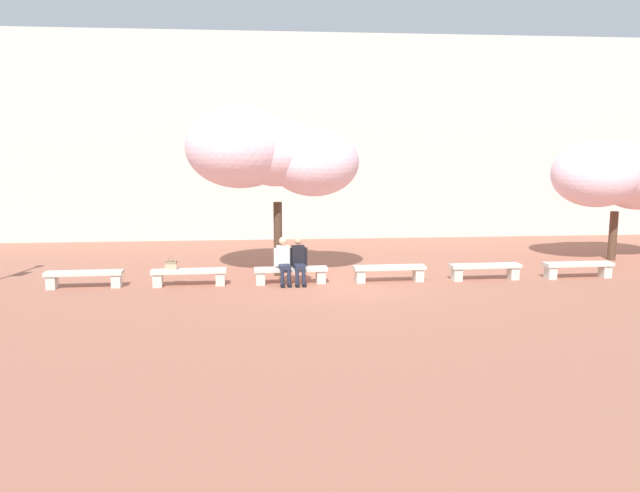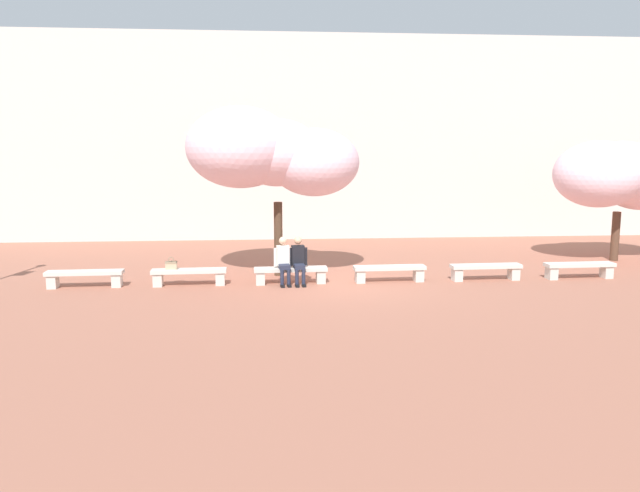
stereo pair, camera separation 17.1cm
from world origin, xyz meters
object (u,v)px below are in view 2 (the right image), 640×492
at_px(person_seated_left, 283,259).
at_px(stone_bench_east_end, 486,269).
at_px(stone_bench_near_west, 189,274).
at_px(stone_bench_far_east, 579,268).
at_px(stone_bench_center, 291,273).
at_px(cherry_tree_main, 270,153).
at_px(handbag, 171,265).
at_px(cherry_tree_secondary, 620,175).
at_px(stone_bench_west_end, 85,276).
at_px(person_seated_right, 298,259).
at_px(stone_bench_near_east, 390,271).

bearing_deg(person_seated_left, stone_bench_east_end, 0.54).
relative_size(stone_bench_near_west, stone_bench_far_east, 1.00).
relative_size(stone_bench_center, person_seated_left, 1.55).
relative_size(stone_bench_near_west, stone_bench_east_end, 1.00).
bearing_deg(person_seated_left, stone_bench_near_west, 178.80).
relative_size(stone_bench_center, cherry_tree_main, 0.41).
relative_size(handbag, cherry_tree_main, 0.07).
height_order(stone_bench_near_west, person_seated_left, person_seated_left).
bearing_deg(cherry_tree_main, stone_bench_far_east, -7.35).
bearing_deg(person_seated_left, cherry_tree_secondary, 14.06).
bearing_deg(handbag, stone_bench_west_end, 179.91).
distance_m(handbag, cherry_tree_secondary, 14.40).
relative_size(stone_bench_center, person_seated_right, 1.55).
xyz_separation_m(stone_bench_west_end, stone_bench_center, (5.46, 0.00, 0.00)).
distance_m(stone_bench_near_west, stone_bench_east_end, 8.19).
distance_m(stone_bench_near_west, handbag, 0.54).
distance_m(stone_bench_west_end, stone_bench_center, 5.46).
bearing_deg(stone_bench_east_end, stone_bench_west_end, 180.00).
bearing_deg(person_seated_right, handbag, 179.16).
relative_size(stone_bench_near_east, stone_bench_east_end, 1.00).
relative_size(stone_bench_east_end, handbag, 5.90).
relative_size(stone_bench_near_east, person_seated_left, 1.55).
bearing_deg(cherry_tree_main, stone_bench_near_west, -153.17).
distance_m(stone_bench_near_east, cherry_tree_main, 4.71).
xyz_separation_m(stone_bench_east_end, stone_bench_far_east, (2.73, 0.00, 0.00)).
bearing_deg(cherry_tree_secondary, handbag, -169.07).
bearing_deg(stone_bench_near_east, person_seated_right, -178.79).
xyz_separation_m(stone_bench_east_end, cherry_tree_main, (-5.97, 1.12, 3.22)).
bearing_deg(stone_bench_east_end, stone_bench_far_east, 0.00).
distance_m(stone_bench_near_west, person_seated_right, 2.97).
distance_m(stone_bench_center, handbag, 3.21).
distance_m(stone_bench_west_end, person_seated_left, 5.28).
bearing_deg(stone_bench_center, stone_bench_near_east, 0.00).
height_order(person_seated_left, handbag, person_seated_left).
xyz_separation_m(stone_bench_near_east, cherry_tree_secondary, (8.04, 2.69, 2.49)).
distance_m(stone_bench_near_west, stone_bench_center, 2.73).
bearing_deg(stone_bench_far_east, stone_bench_near_east, 180.00).
height_order(stone_bench_center, cherry_tree_main, cherry_tree_main).
distance_m(stone_bench_near_east, person_seated_left, 2.95).
bearing_deg(stone_bench_center, handbag, -179.94).
distance_m(stone_bench_center, person_seated_right, 0.45).
height_order(stone_bench_near_east, person_seated_left, person_seated_left).
distance_m(stone_bench_east_end, handbag, 8.66).
height_order(stone_bench_center, person_seated_left, person_seated_left).
bearing_deg(person_seated_left, stone_bench_near_east, 1.04).
bearing_deg(stone_bench_west_end, person_seated_right, -0.54).
distance_m(person_seated_left, cherry_tree_secondary, 11.50).
xyz_separation_m(stone_bench_center, person_seated_right, (0.21, -0.05, 0.39)).
height_order(stone_bench_near_east, cherry_tree_secondary, cherry_tree_secondary).
bearing_deg(handbag, person_seated_left, -0.95).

